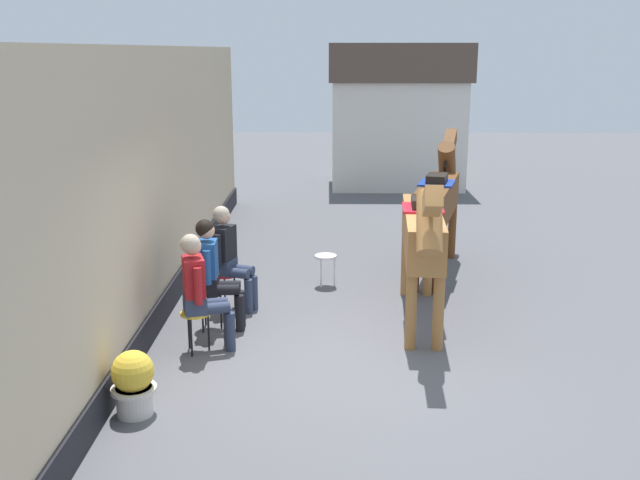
{
  "coord_description": "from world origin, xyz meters",
  "views": [
    {
      "loc": [
        -0.3,
        -7.64,
        3.35
      ],
      "look_at": [
        -0.4,
        1.2,
        1.05
      ],
      "focal_mm": 41.13,
      "sensor_mm": 36.0,
      "label": 1
    }
  ],
  "objects_px": {
    "seated_visitor_far": "(228,252)",
    "spare_stool_white": "(326,259)",
    "saddled_horse_near": "(423,234)",
    "seated_visitor_middle": "(213,269)",
    "saddled_horse_far": "(438,198)",
    "flower_planter_near": "(133,382)",
    "seated_visitor_near": "(200,287)"
  },
  "relations": [
    {
      "from": "seated_visitor_far",
      "to": "spare_stool_white",
      "type": "bearing_deg",
      "value": 37.82
    },
    {
      "from": "saddled_horse_near",
      "to": "seated_visitor_middle",
      "type": "bearing_deg",
      "value": -174.83
    },
    {
      "from": "saddled_horse_far",
      "to": "spare_stool_white",
      "type": "relative_size",
      "value": 6.36
    },
    {
      "from": "flower_planter_near",
      "to": "spare_stool_white",
      "type": "distance_m",
      "value": 4.32
    },
    {
      "from": "seated_visitor_middle",
      "to": "flower_planter_near",
      "type": "height_order",
      "value": "seated_visitor_middle"
    },
    {
      "from": "saddled_horse_far",
      "to": "saddled_horse_near",
      "type": "bearing_deg",
      "value": -102.78
    },
    {
      "from": "spare_stool_white",
      "to": "saddled_horse_near",
      "type": "bearing_deg",
      "value": -51.24
    },
    {
      "from": "seated_visitor_far",
      "to": "seated_visitor_middle",
      "type": "bearing_deg",
      "value": -96.63
    },
    {
      "from": "seated_visitor_middle",
      "to": "spare_stool_white",
      "type": "bearing_deg",
      "value": 51.79
    },
    {
      "from": "saddled_horse_near",
      "to": "saddled_horse_far",
      "type": "xyz_separation_m",
      "value": [
        0.51,
        2.23,
        0.0
      ]
    },
    {
      "from": "saddled_horse_near",
      "to": "saddled_horse_far",
      "type": "bearing_deg",
      "value": 77.22
    },
    {
      "from": "seated_visitor_far",
      "to": "flower_planter_near",
      "type": "xyz_separation_m",
      "value": [
        -0.51,
        -2.95,
        -0.44
      ]
    },
    {
      "from": "seated_visitor_middle",
      "to": "saddled_horse_near",
      "type": "xyz_separation_m",
      "value": [
        2.56,
        0.23,
        0.38
      ]
    },
    {
      "from": "saddled_horse_far",
      "to": "flower_planter_near",
      "type": "height_order",
      "value": "saddled_horse_far"
    },
    {
      "from": "saddled_horse_near",
      "to": "seated_visitor_far",
      "type": "bearing_deg",
      "value": 168.43
    },
    {
      "from": "seated_visitor_near",
      "to": "saddled_horse_far",
      "type": "distance_m",
      "value": 4.45
    },
    {
      "from": "saddled_horse_far",
      "to": "flower_planter_near",
      "type": "bearing_deg",
      "value": -126.78
    },
    {
      "from": "seated_visitor_middle",
      "to": "seated_visitor_far",
      "type": "relative_size",
      "value": 1.0
    },
    {
      "from": "seated_visitor_near",
      "to": "seated_visitor_middle",
      "type": "height_order",
      "value": "same"
    },
    {
      "from": "seated_visitor_far",
      "to": "spare_stool_white",
      "type": "height_order",
      "value": "seated_visitor_far"
    },
    {
      "from": "seated_visitor_near",
      "to": "flower_planter_near",
      "type": "distance_m",
      "value": 1.62
    },
    {
      "from": "saddled_horse_near",
      "to": "spare_stool_white",
      "type": "relative_size",
      "value": 6.52
    },
    {
      "from": "flower_planter_near",
      "to": "seated_visitor_far",
      "type": "bearing_deg",
      "value": 80.1
    },
    {
      "from": "seated_visitor_far",
      "to": "saddled_horse_far",
      "type": "bearing_deg",
      "value": 30.06
    },
    {
      "from": "seated_visitor_far",
      "to": "saddled_horse_near",
      "type": "relative_size",
      "value": 0.46
    },
    {
      "from": "seated_visitor_middle",
      "to": "flower_planter_near",
      "type": "relative_size",
      "value": 2.17
    },
    {
      "from": "spare_stool_white",
      "to": "seated_visitor_middle",
      "type": "bearing_deg",
      "value": -128.21
    },
    {
      "from": "seated_visitor_near",
      "to": "saddled_horse_near",
      "type": "height_order",
      "value": "saddled_horse_near"
    },
    {
      "from": "seated_visitor_near",
      "to": "saddled_horse_far",
      "type": "xyz_separation_m",
      "value": [
        3.11,
        3.16,
        0.38
      ]
    },
    {
      "from": "seated_visitor_far",
      "to": "saddled_horse_near",
      "type": "distance_m",
      "value": 2.55
    },
    {
      "from": "seated_visitor_near",
      "to": "seated_visitor_far",
      "type": "height_order",
      "value": "same"
    },
    {
      "from": "seated_visitor_far",
      "to": "saddled_horse_far",
      "type": "distance_m",
      "value": 3.46
    }
  ]
}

